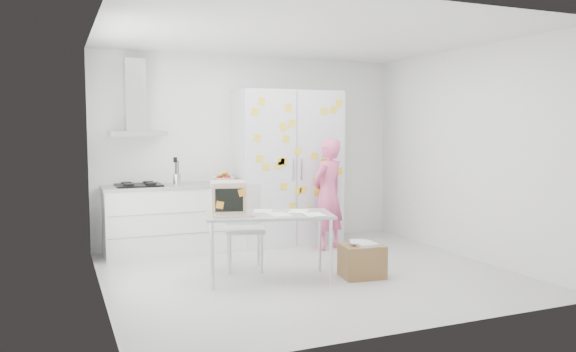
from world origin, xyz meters
name	(u,v)px	position (x,y,z in m)	size (l,w,h in m)	color
floor	(308,274)	(0.00, 0.00, -0.01)	(4.50, 4.00, 0.02)	silver
walls	(284,154)	(0.00, 0.72, 1.35)	(4.52, 4.01, 2.70)	white
ceiling	(308,35)	(0.00, 0.00, 2.70)	(4.50, 4.00, 0.02)	white
counter_run	(174,218)	(-1.20, 1.70, 0.47)	(1.84, 0.63, 1.28)	white
range_hood	(135,106)	(-1.65, 1.84, 1.96)	(0.70, 0.48, 1.01)	silver
tall_cabinet	(288,168)	(0.45, 1.67, 1.10)	(1.50, 0.68, 2.20)	silver
person	(328,194)	(0.81, 1.10, 0.77)	(0.56, 0.37, 1.53)	#EF5D93
desk	(243,206)	(-0.77, 0.02, 0.83)	(1.50, 1.00, 1.09)	#B0B8BB
chair	(244,222)	(-0.60, 0.52, 0.56)	(0.54, 0.54, 1.00)	beige
cardboard_box	(362,260)	(0.50, -0.37, 0.19)	(0.50, 0.42, 0.40)	olive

